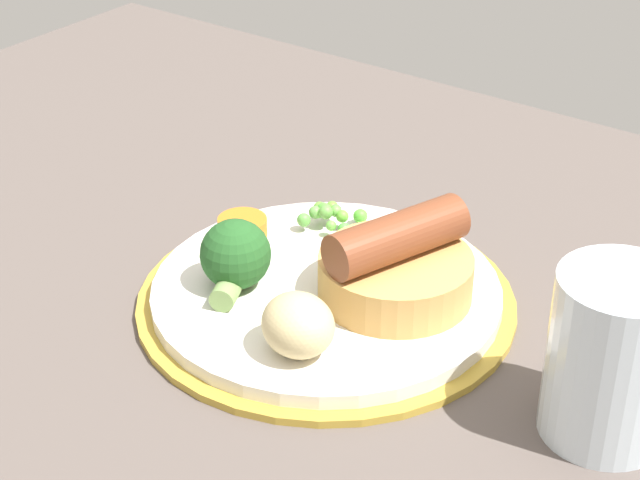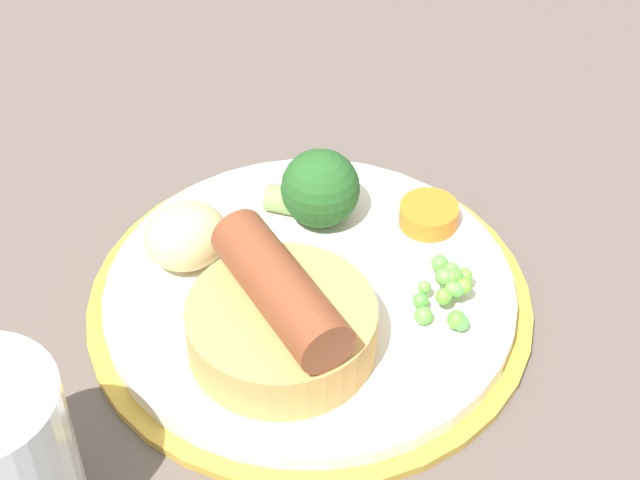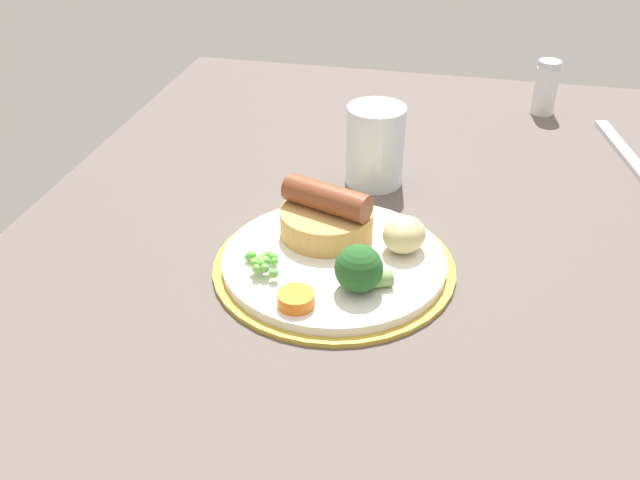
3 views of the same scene
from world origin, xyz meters
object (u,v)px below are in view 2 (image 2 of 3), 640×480
at_px(dinner_plate, 310,299).
at_px(broccoli_floret_near, 318,189).
at_px(potato_chunk_0, 188,235).
at_px(carrot_slice_3, 429,215).
at_px(sausage_pudding, 281,319).
at_px(pea_pile, 447,289).

bearing_deg(dinner_plate, broccoli_floret_near, -144.29).
xyz_separation_m(potato_chunk_0, carrot_slice_3, (-0.11, 0.08, -0.01)).
relative_size(sausage_pudding, potato_chunk_0, 2.09).
xyz_separation_m(broccoli_floret_near, carrot_slice_3, (-0.04, 0.05, -0.02)).
height_order(pea_pile, carrot_slice_3, pea_pile).
distance_m(sausage_pudding, broccoli_floret_near, 0.10).
height_order(broccoli_floret_near, carrot_slice_3, broccoli_floret_near).
height_order(broccoli_floret_near, potato_chunk_0, broccoli_floret_near).
relative_size(sausage_pudding, carrot_slice_3, 2.86).
height_order(dinner_plate, potato_chunk_0, potato_chunk_0).
relative_size(sausage_pudding, broccoli_floret_near, 1.76).
relative_size(pea_pile, broccoli_floret_near, 0.79).
xyz_separation_m(sausage_pudding, potato_chunk_0, (-0.01, -0.08, -0.00)).
relative_size(broccoli_floret_near, potato_chunk_0, 1.19).
height_order(dinner_plate, carrot_slice_3, carrot_slice_3).
distance_m(dinner_plate, sausage_pudding, 0.05).
relative_size(dinner_plate, potato_chunk_0, 5.21).
xyz_separation_m(pea_pile, potato_chunk_0, (0.06, -0.12, 0.01)).
bearing_deg(carrot_slice_3, broccoli_floret_near, -54.06).
bearing_deg(potato_chunk_0, carrot_slice_3, 142.67).
bearing_deg(sausage_pudding, broccoli_floret_near, -40.74).
bearing_deg(sausage_pudding, dinner_plate, -48.47).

